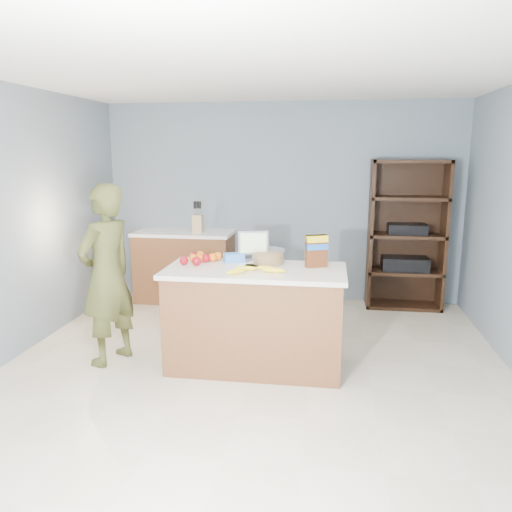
# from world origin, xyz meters

# --- Properties ---
(floor) EXTENTS (4.50, 5.00, 0.02)m
(floor) POSITION_xyz_m (0.00, 0.00, 0.00)
(floor) COLOR beige
(floor) RESTS_ON ground
(walls) EXTENTS (4.52, 5.02, 2.51)m
(walls) POSITION_xyz_m (0.00, 0.00, 1.65)
(walls) COLOR slate
(walls) RESTS_ON ground
(counter_peninsula) EXTENTS (1.56, 0.76, 0.90)m
(counter_peninsula) POSITION_xyz_m (0.00, 0.30, 0.42)
(counter_peninsula) COLOR brown
(counter_peninsula) RESTS_ON ground
(back_cabinet) EXTENTS (1.24, 0.62, 0.90)m
(back_cabinet) POSITION_xyz_m (-1.20, 2.20, 0.45)
(back_cabinet) COLOR brown
(back_cabinet) RESTS_ON ground
(shelving_unit) EXTENTS (0.90, 0.40, 1.80)m
(shelving_unit) POSITION_xyz_m (1.55, 2.35, 0.86)
(shelving_unit) COLOR black
(shelving_unit) RESTS_ON ground
(person) EXTENTS (0.58, 0.69, 1.63)m
(person) POSITION_xyz_m (-1.33, 0.21, 0.81)
(person) COLOR #41441F
(person) RESTS_ON ground
(knife_block) EXTENTS (0.12, 0.10, 0.31)m
(knife_block) POSITION_xyz_m (-1.00, 2.14, 1.02)
(knife_block) COLOR tan
(knife_block) RESTS_ON back_cabinet
(envelopes) EXTENTS (0.28, 0.15, 0.00)m
(envelopes) POSITION_xyz_m (-0.02, 0.40, 0.90)
(envelopes) COLOR white
(envelopes) RESTS_ON counter_peninsula
(bananas) EXTENTS (0.49, 0.28, 0.04)m
(bananas) POSITION_xyz_m (0.03, 0.17, 0.92)
(bananas) COLOR yellow
(bananas) RESTS_ON counter_peninsula
(apples) EXTENTS (0.25, 0.26, 0.08)m
(apples) POSITION_xyz_m (-0.57, 0.42, 0.94)
(apples) COLOR maroon
(apples) RESTS_ON counter_peninsula
(oranges) EXTENTS (0.29, 0.23, 0.08)m
(oranges) POSITION_xyz_m (-0.52, 0.51, 0.94)
(oranges) COLOR orange
(oranges) RESTS_ON counter_peninsula
(blue_carton) EXTENTS (0.21, 0.18, 0.08)m
(blue_carton) POSITION_xyz_m (-0.23, 0.53, 0.94)
(blue_carton) COLOR blue
(blue_carton) RESTS_ON counter_peninsula
(salad_bowl) EXTENTS (0.30, 0.30, 0.13)m
(salad_bowl) POSITION_xyz_m (0.09, 0.51, 0.96)
(salad_bowl) COLOR #267219
(salad_bowl) RESTS_ON counter_peninsula
(tv) EXTENTS (0.28, 0.12, 0.28)m
(tv) POSITION_xyz_m (-0.06, 0.60, 1.06)
(tv) COLOR silver
(tv) RESTS_ON counter_peninsula
(cereal_box) EXTENTS (0.20, 0.14, 0.28)m
(cereal_box) POSITION_xyz_m (0.52, 0.43, 1.07)
(cereal_box) COLOR #592B14
(cereal_box) RESTS_ON counter_peninsula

